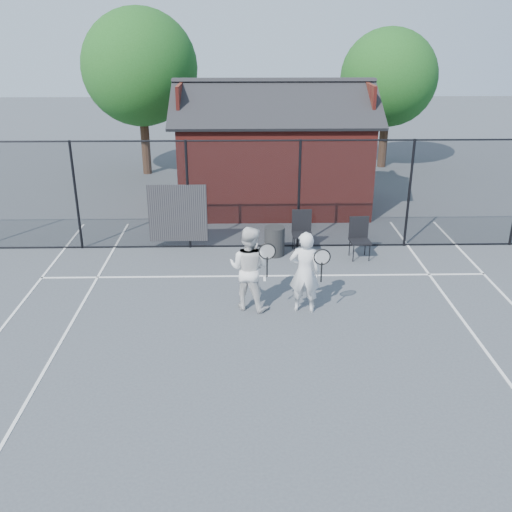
{
  "coord_description": "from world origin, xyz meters",
  "views": [
    {
      "loc": [
        -0.48,
        -9.85,
        5.81
      ],
      "look_at": [
        -0.23,
        1.63,
        1.1
      ],
      "focal_mm": 40.0,
      "sensor_mm": 36.0,
      "label": 1
    }
  ],
  "objects_px": {
    "clubhouse": "(273,158)",
    "chair_right": "(360,239)",
    "chair_left": "(302,233)",
    "player_front": "(305,272)",
    "waste_bin": "(275,241)",
    "player_back": "(249,268)"
  },
  "relations": [
    {
      "from": "player_back",
      "to": "player_front",
      "type": "bearing_deg",
      "value": -8.54
    },
    {
      "from": "clubhouse",
      "to": "chair_left",
      "type": "height_order",
      "value": "clubhouse"
    },
    {
      "from": "clubhouse",
      "to": "waste_bin",
      "type": "bearing_deg",
      "value": -92.24
    },
    {
      "from": "chair_left",
      "to": "waste_bin",
      "type": "distance_m",
      "value": 0.8
    },
    {
      "from": "clubhouse",
      "to": "chair_left",
      "type": "distance_m",
      "value": 4.56
    },
    {
      "from": "player_front",
      "to": "chair_right",
      "type": "height_order",
      "value": "player_front"
    },
    {
      "from": "chair_left",
      "to": "clubhouse",
      "type": "bearing_deg",
      "value": 96.89
    },
    {
      "from": "player_front",
      "to": "chair_right",
      "type": "distance_m",
      "value": 3.44
    },
    {
      "from": "clubhouse",
      "to": "chair_left",
      "type": "bearing_deg",
      "value": -82.51
    },
    {
      "from": "chair_right",
      "to": "waste_bin",
      "type": "xyz_separation_m",
      "value": [
        -2.24,
        0.29,
        -0.14
      ]
    },
    {
      "from": "player_front",
      "to": "waste_bin",
      "type": "bearing_deg",
      "value": 98.33
    },
    {
      "from": "player_back",
      "to": "chair_left",
      "type": "height_order",
      "value": "player_back"
    },
    {
      "from": "player_front",
      "to": "waste_bin",
      "type": "height_order",
      "value": "player_front"
    },
    {
      "from": "player_front",
      "to": "chair_left",
      "type": "height_order",
      "value": "player_front"
    },
    {
      "from": "clubhouse",
      "to": "chair_right",
      "type": "bearing_deg",
      "value": -67.23
    },
    {
      "from": "chair_left",
      "to": "waste_bin",
      "type": "bearing_deg",
      "value": -165.46
    },
    {
      "from": "player_front",
      "to": "player_back",
      "type": "bearing_deg",
      "value": 171.46
    },
    {
      "from": "player_front",
      "to": "clubhouse",
      "type": "bearing_deg",
      "value": 92.13
    },
    {
      "from": "clubhouse",
      "to": "waste_bin",
      "type": "distance_m",
      "value": 4.77
    },
    {
      "from": "player_back",
      "to": "chair_left",
      "type": "bearing_deg",
      "value": 65.67
    },
    {
      "from": "player_front",
      "to": "waste_bin",
      "type": "xyz_separation_m",
      "value": [
        -0.47,
        3.22,
        -0.52
      ]
    },
    {
      "from": "waste_bin",
      "to": "clubhouse",
      "type": "bearing_deg",
      "value": 87.76
    }
  ]
}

